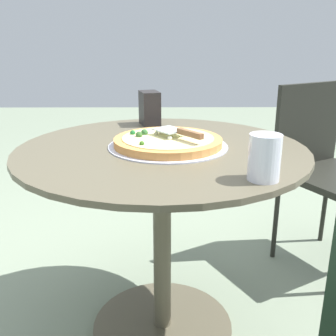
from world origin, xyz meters
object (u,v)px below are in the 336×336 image
at_px(napkin_dispenser, 150,108).
at_px(drinking_cup, 264,157).
at_px(patio_table, 162,202).
at_px(pizza_on_tray, 168,142).
at_px(patio_chair_corner, 324,161).
at_px(pizza_server, 180,132).

bearing_deg(napkin_dispenser, drinking_cup, 9.41).
distance_m(patio_table, napkin_dispenser, 0.45).
distance_m(pizza_on_tray, patio_chair_corner, 0.93).
bearing_deg(napkin_dispenser, pizza_on_tray, -3.92).
distance_m(pizza_on_tray, drinking_cup, 0.41).
relative_size(patio_table, patio_chair_corner, 1.11).
distance_m(pizza_on_tray, napkin_dispenser, 0.36).
bearing_deg(napkin_dispenser, patio_table, -7.30).
bearing_deg(napkin_dispenser, patio_chair_corner, 85.51).
height_order(pizza_server, patio_chair_corner, patio_chair_corner).
height_order(patio_table, pizza_server, pizza_server).
relative_size(patio_table, pizza_server, 4.91).
relative_size(patio_table, napkin_dispenser, 7.06).
bearing_deg(drinking_cup, patio_chair_corner, -121.00).
bearing_deg(pizza_on_tray, patio_table, 19.09).
xyz_separation_m(patio_table, drinking_cup, (-0.26, 0.32, 0.26)).
bearing_deg(patio_chair_corner, drinking_cup, 59.00).
bearing_deg(drinking_cup, patio_table, -50.50).
xyz_separation_m(pizza_on_tray, napkin_dispenser, (0.07, -0.35, 0.05)).
bearing_deg(patio_table, drinking_cup, 129.50).
xyz_separation_m(napkin_dispenser, patio_chair_corner, (-0.81, -0.16, -0.28)).
bearing_deg(pizza_server, patio_chair_corner, -143.05).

